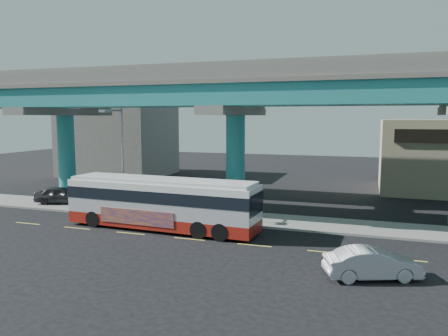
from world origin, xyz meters
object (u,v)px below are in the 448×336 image
(sedan, at_px, (372,264))
(street_lamp, at_px, (118,146))
(parked_car, at_px, (61,195))
(transit_bus, at_px, (162,202))
(stop_sign, at_px, (234,198))

(sedan, height_order, street_lamp, street_lamp)
(street_lamp, bearing_deg, sedan, -21.92)
(sedan, relative_size, parked_car, 1.01)
(sedan, xyz_separation_m, parked_car, (-24.39, 9.23, 0.16))
(sedan, bearing_deg, parked_car, 47.99)
(transit_bus, bearing_deg, street_lamp, 157.75)
(parked_car, xyz_separation_m, street_lamp, (6.98, -2.22, 4.34))
(transit_bus, height_order, sedan, transit_bus)
(sedan, bearing_deg, transit_bus, 47.93)
(parked_car, distance_m, street_lamp, 8.52)
(transit_bus, xyz_separation_m, sedan, (12.93, -4.91, -1.12))
(street_lamp, xyz_separation_m, stop_sign, (8.51, 0.74, -3.44))
(parked_car, relative_size, street_lamp, 0.57)
(sedan, relative_size, stop_sign, 1.98)
(parked_car, height_order, stop_sign, stop_sign)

